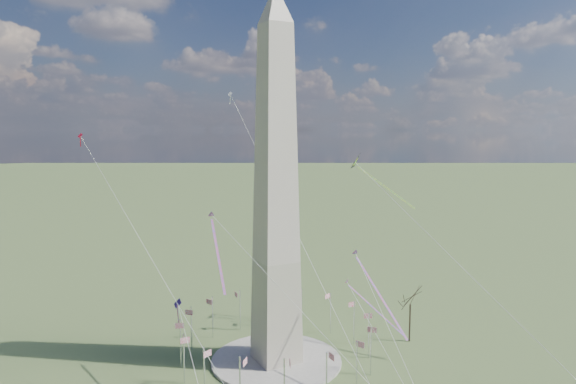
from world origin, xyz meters
name	(u,v)px	position (x,y,z in m)	size (l,w,h in m)	color
ground	(276,362)	(0.00, 0.00, 0.00)	(2000.00, 2000.00, 0.00)	#3F572B
plaza	(276,360)	(0.00, 0.00, 0.40)	(36.00, 36.00, 0.80)	#A9A29B
washington_monument	(276,190)	(0.00, 0.00, 47.95)	(15.56, 15.56, 100.00)	#B3B096
flagpole_ring	(276,337)	(0.00, 0.00, 7.27)	(54.40, 54.40, 13.00)	white
tree_near	(410,302)	(42.00, -6.36, 12.39)	(9.93, 9.93, 17.37)	#3F3226
kite_delta_black	(359,165)	(36.71, 13.97, 52.54)	(18.66, 18.64, 17.71)	black
kite_diamond_purple	(178,307)	(-24.55, 9.84, 16.70)	(1.60, 2.78, 8.76)	navy
kite_streamer_left	(371,280)	(16.13, -20.89, 26.52)	(3.12, 23.66, 16.24)	#FF4228
kite_streamer_mid	(216,240)	(-18.74, -4.61, 37.03)	(6.04, 22.14, 15.37)	#FF4228
kite_streamer_right	(367,302)	(27.25, -4.65, 14.27)	(9.56, 18.46, 13.63)	#FF4228
kite_small_red	(80,137)	(-43.96, 38.53, 61.78)	(1.37, 1.38, 3.95)	red
kite_small_white	(230,95)	(6.05, 47.67, 75.77)	(1.39, 1.66, 4.43)	silver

